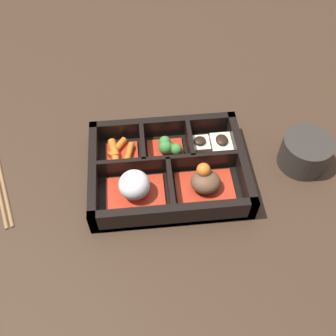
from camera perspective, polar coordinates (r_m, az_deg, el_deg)
ground_plane at (r=0.71m, az=0.00°, el=-1.21°), size 3.00×3.00×0.00m
bento_base at (r=0.70m, az=0.00°, el=-0.97°), size 0.27×0.20×0.01m
bento_rim at (r=0.69m, az=-0.01°, el=0.13°), size 0.27×0.20×0.05m
bowl_stew at (r=0.67m, az=5.42°, el=-2.09°), size 0.10×0.07×0.05m
bowl_rice at (r=0.66m, az=-4.88°, el=-2.74°), size 0.10×0.07×0.05m
bowl_tofu at (r=0.73m, az=6.23°, el=3.31°), size 0.08×0.06×0.03m
bowl_greens at (r=0.72m, az=-0.07°, el=2.88°), size 0.07×0.06×0.03m
bowl_carrots at (r=0.72m, az=-7.02°, el=2.22°), size 0.06×0.06×0.02m
tea_cup at (r=0.74m, az=19.28°, el=2.25°), size 0.09×0.09×0.06m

